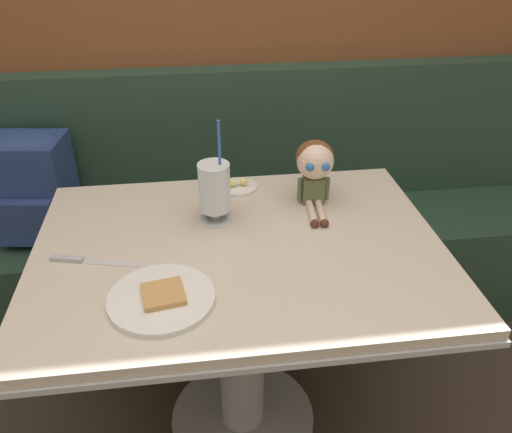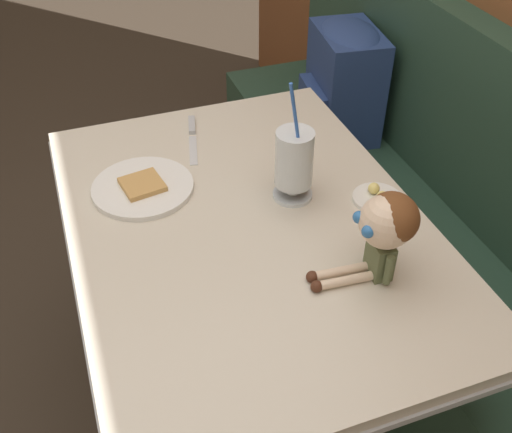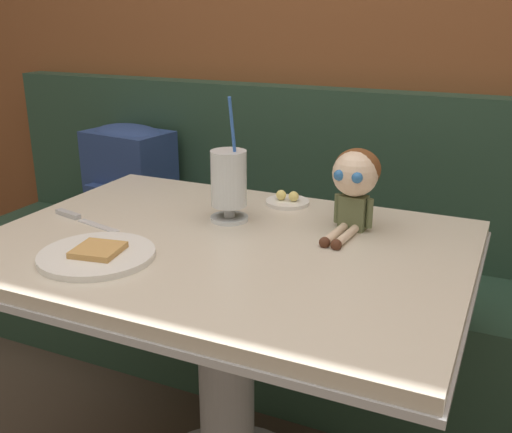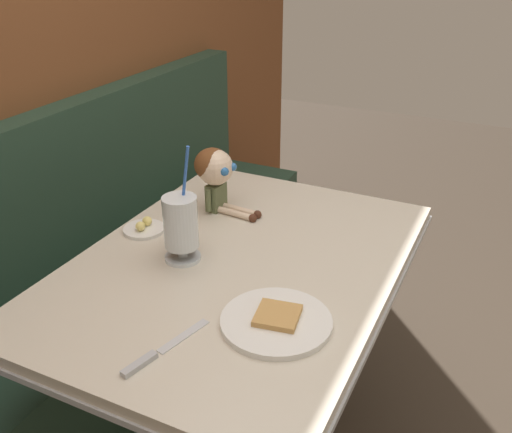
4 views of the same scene
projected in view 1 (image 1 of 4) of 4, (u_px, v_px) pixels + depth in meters
name	position (u px, v px, depth m)	size (l,w,h in m)	color
wood_panel_wall	(213.00, 7.00, 1.90)	(4.40, 0.08, 2.40)	brown
booth_bench	(225.00, 242.00, 2.15)	(2.60, 0.48, 1.00)	#233D2D
diner_table	(240.00, 301.00, 1.50)	(1.11, 0.81, 0.74)	beige
toast_plate	(162.00, 298.00, 1.20)	(0.25, 0.25, 0.03)	white
milkshake_glass	(215.00, 190.00, 1.45)	(0.10, 0.10, 0.32)	silver
butter_saucer	(238.00, 186.00, 1.67)	(0.12, 0.12, 0.04)	white
butter_knife	(80.00, 260.00, 1.33)	(0.23, 0.07, 0.01)	silver
seated_doll	(315.00, 164.00, 1.53)	(0.12, 0.22, 0.20)	#5B6642
backpack	(27.00, 184.00, 1.87)	(0.32, 0.28, 0.41)	navy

